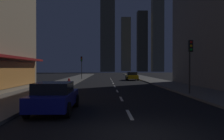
% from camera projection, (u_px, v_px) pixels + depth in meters
% --- Properties ---
extents(ground_plane, '(78.00, 136.00, 0.10)m').
position_uv_depth(ground_plane, '(112.00, 81.00, 38.92)').
color(ground_plane, black).
extents(sidewalk_right, '(4.00, 76.00, 0.15)m').
position_uv_depth(sidewalk_right, '(151.00, 80.00, 39.13)').
color(sidewalk_right, '#605E59').
rests_on(sidewalk_right, ground).
extents(sidewalk_left, '(4.00, 76.00, 0.15)m').
position_uv_depth(sidewalk_left, '(72.00, 80.00, 38.70)').
color(sidewalk_left, '#605E59').
rests_on(sidewalk_left, ground).
extents(lane_marking_center, '(0.16, 43.80, 0.01)m').
position_uv_depth(lane_marking_center, '(115.00, 86.00, 25.72)').
color(lane_marking_center, silver).
rests_on(lane_marking_center, ground).
extents(skyscraper_distant_tall, '(8.49, 5.64, 46.55)m').
position_uv_depth(skyscraper_distant_tall, '(108.00, 32.00, 130.52)').
color(skyscraper_distant_tall, '#534F3E').
rests_on(skyscraper_distant_tall, ground).
extents(skyscraper_distant_mid, '(6.89, 5.61, 39.20)m').
position_uv_depth(skyscraper_distant_mid, '(126.00, 44.00, 162.24)').
color(skyscraper_distant_mid, '#635E4A').
rests_on(skyscraper_distant_mid, ground).
extents(skyscraper_distant_short, '(6.15, 5.85, 37.54)m').
position_uv_depth(skyscraper_distant_short, '(142.00, 42.00, 138.40)').
color(skyscraper_distant_short, '#39362B').
rests_on(skyscraper_distant_short, ground).
extents(skyscraper_distant_slender, '(6.84, 5.80, 77.64)m').
position_uv_depth(skyscraper_distant_slender, '(158.00, 8.00, 134.49)').
color(skyscraper_distant_slender, '#645F4B').
rests_on(skyscraper_distant_slender, ground).
extents(car_parked_near, '(1.98, 4.24, 1.45)m').
position_uv_depth(car_parked_near, '(54.00, 97.00, 10.78)').
color(car_parked_near, navy).
rests_on(car_parked_near, ground).
extents(car_parked_far, '(1.98, 4.24, 1.45)m').
position_uv_depth(car_parked_far, '(132.00, 76.00, 39.03)').
color(car_parked_far, gold).
rests_on(car_parked_far, ground).
extents(fire_hydrant_far_left, '(0.42, 0.30, 0.65)m').
position_uv_depth(fire_hydrant_far_left, '(69.00, 81.00, 29.12)').
color(fire_hydrant_far_left, red).
rests_on(fire_hydrant_far_left, sidewalk_left).
extents(traffic_light_near_right, '(0.32, 0.48, 4.20)m').
position_uv_depth(traffic_light_near_right, '(190.00, 55.00, 17.16)').
color(traffic_light_near_right, '#2D2D2D').
rests_on(traffic_light_near_right, sidewalk_right).
extents(traffic_light_far_left, '(0.32, 0.48, 4.20)m').
position_uv_depth(traffic_light_far_left, '(82.00, 62.00, 40.94)').
color(traffic_light_far_left, '#2D2D2D').
rests_on(traffic_light_far_left, sidewalk_left).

